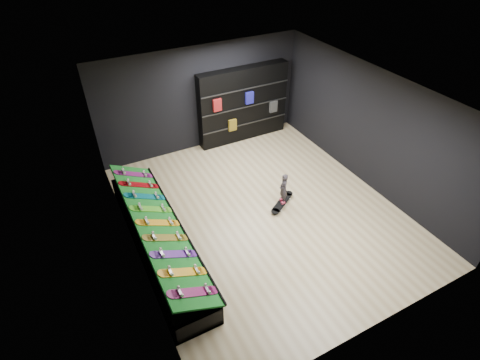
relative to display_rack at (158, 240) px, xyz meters
name	(u,v)px	position (x,y,z in m)	size (l,w,h in m)	color
floor	(262,212)	(2.55, 0.00, -0.25)	(6.00, 7.00, 0.01)	#CAB588
ceiling	(268,95)	(2.55, 0.00, 2.75)	(6.00, 7.00, 0.01)	white
wall_back	(202,99)	(2.55, 3.50, 1.25)	(6.00, 0.02, 3.00)	black
wall_front	(384,276)	(2.55, -3.50, 1.25)	(6.00, 0.02, 3.00)	black
wall_left	(126,202)	(-0.45, 0.00, 1.25)	(0.02, 7.00, 3.00)	black
wall_right	(370,128)	(5.55, 0.00, 1.25)	(0.02, 7.00, 3.00)	black
display_rack	(158,240)	(0.00, 0.00, 0.00)	(0.90, 4.50, 0.50)	black
turf_ramp	(158,224)	(0.05, 0.00, 0.46)	(1.00, 4.50, 0.04)	#0E5C17
back_shelving	(243,104)	(3.78, 3.32, 0.87)	(2.80, 0.33, 2.24)	black
floor_skateboard	(282,203)	(3.12, 0.01, -0.20)	(0.98, 0.22, 0.09)	black
child	(283,194)	(3.12, 0.01, 0.08)	(0.18, 0.13, 0.48)	black
display_board_0	(193,292)	(0.06, -1.90, 0.49)	(0.98, 0.22, 0.09)	#E5198C
display_board_1	(183,272)	(0.06, -1.42, 0.49)	(0.98, 0.22, 0.09)	yellow
display_board_2	(174,254)	(0.06, -0.95, 0.49)	(0.98, 0.22, 0.09)	purple
display_board_3	(166,238)	(0.06, -0.48, 0.49)	(0.98, 0.22, 0.09)	yellow
display_board_4	(158,223)	(0.06, 0.00, 0.49)	(0.98, 0.22, 0.09)	orange
display_board_5	(151,209)	(0.06, 0.48, 0.49)	(0.98, 0.22, 0.09)	green
display_board_6	(145,196)	(0.06, 0.95, 0.49)	(0.98, 0.22, 0.09)	#0C8C99
display_board_7	(139,185)	(0.06, 1.42, 0.49)	(0.98, 0.22, 0.09)	red
display_board_8	(134,174)	(0.06, 1.90, 0.49)	(0.98, 0.22, 0.09)	#2626BF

